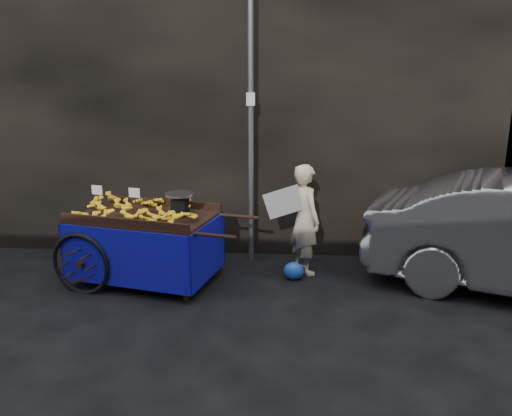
{
  "coord_description": "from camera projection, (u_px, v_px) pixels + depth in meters",
  "views": [
    {
      "loc": [
        0.84,
        -5.82,
        2.68
      ],
      "look_at": [
        0.42,
        0.5,
        1.03
      ],
      "focal_mm": 35.0,
      "sensor_mm": 36.0,
      "label": 1
    }
  ],
  "objects": [
    {
      "name": "banana_cart",
      "position": [
        141.0,
        222.0,
        6.64
      ],
      "size": [
        2.66,
        1.63,
        1.34
      ],
      "rotation": [
        0.0,
        0.0,
        -0.23
      ],
      "color": "black",
      "rests_on": "ground"
    },
    {
      "name": "plastic_bag",
      "position": [
        294.0,
        271.0,
        6.83
      ],
      "size": [
        0.28,
        0.22,
        0.25
      ],
      "primitive_type": "ellipsoid",
      "color": "blue",
      "rests_on": "ground"
    },
    {
      "name": "vendor",
      "position": [
        304.0,
        219.0,
        6.94
      ],
      "size": [
        0.9,
        0.68,
        1.56
      ],
      "rotation": [
        0.0,
        0.0,
        2.15
      ],
      "color": "beige",
      "rests_on": "ground"
    },
    {
      "name": "street_pole",
      "position": [
        251.0,
        127.0,
        7.08
      ],
      "size": [
        0.12,
        0.1,
        4.0
      ],
      "color": "slate",
      "rests_on": "ground"
    },
    {
      "name": "building_wall",
      "position": [
        262.0,
        90.0,
        8.21
      ],
      "size": [
        13.5,
        2.0,
        5.0
      ],
      "color": "black",
      "rests_on": "ground"
    },
    {
      "name": "ground",
      "position": [
        220.0,
        295.0,
        6.35
      ],
      "size": [
        80.0,
        80.0,
        0.0
      ],
      "primitive_type": "plane",
      "color": "black",
      "rests_on": "ground"
    }
  ]
}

